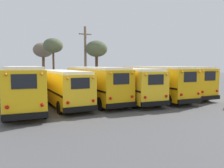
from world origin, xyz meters
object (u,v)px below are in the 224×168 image
bare_tree_2 (53,46)px  school_bus_2 (95,83)px  school_bus_4 (154,81)px  school_bus_0 (24,86)px  school_bus_3 (129,83)px  school_bus_5 (173,80)px  utility_pole (85,58)px  bare_tree_0 (97,50)px  school_bus_1 (62,86)px  bare_tree_1 (43,51)px

bare_tree_2 → school_bus_2: bearing=-78.4°
school_bus_2 → school_bus_4: 6.24m
school_bus_0 → school_bus_3: size_ratio=1.01×
school_bus_5 → school_bus_3: bearing=-168.7°
school_bus_0 → utility_pole: size_ratio=1.10×
bare_tree_0 → bare_tree_2: size_ratio=0.99×
school_bus_0 → utility_pole: 14.82m
school_bus_1 → utility_pole: size_ratio=1.15×
bare_tree_2 → school_bus_4: bearing=-52.9°
bare_tree_0 → school_bus_2: bearing=-111.2°
school_bus_2 → school_bus_4: (6.20, -0.72, 0.03)m
bare_tree_2 → bare_tree_1: bearing=99.1°
utility_pole → bare_tree_2: utility_pole is taller
school_bus_2 → bare_tree_1: (-2.84, 14.84, 3.80)m
school_bus_3 → bare_tree_0: (0.68, 10.88, 3.91)m
school_bus_4 → bare_tree_2: (-8.30, 10.97, 4.12)m
school_bus_1 → school_bus_3: (6.20, -0.77, 0.09)m
school_bus_0 → school_bus_3: school_bus_0 is taller
school_bus_1 → bare_tree_1: size_ratio=1.48×
school_bus_2 → school_bus_3: 3.29m
school_bus_2 → school_bus_1: bearing=-173.7°
school_bus_3 → bare_tree_2: bearing=114.6°
school_bus_5 → bare_tree_1: 19.45m
school_bus_1 → school_bus_2: size_ratio=0.95×
school_bus_0 → school_bus_2: school_bus_0 is taller
school_bus_4 → bare_tree_2: bearing=127.1°
school_bus_0 → school_bus_2: bearing=12.8°
bare_tree_1 → school_bus_4: bearing=-59.9°
school_bus_1 → school_bus_5: size_ratio=0.96×
school_bus_3 → bare_tree_0: size_ratio=1.39×
school_bus_5 → school_bus_0: bearing=-174.4°
school_bus_3 → bare_tree_0: bare_tree_0 is taller
school_bus_0 → school_bus_5: size_ratio=0.92×
school_bus_4 → bare_tree_1: 18.39m
school_bus_0 → school_bus_1: 3.29m
school_bus_5 → school_bus_2: bearing=-179.3°
school_bus_1 → school_bus_5: (12.40, 0.46, 0.16)m
school_bus_1 → bare_tree_1: bearing=89.0°
utility_pole → school_bus_4: bearing=-70.9°
school_bus_1 → bare_tree_0: 12.86m
utility_pole → bare_tree_1: (-5.18, 4.43, 1.06)m
school_bus_3 → school_bus_5: school_bus_5 is taller
school_bus_0 → school_bus_1: school_bus_0 is taller
utility_pole → bare_tree_1: size_ratio=1.29×
school_bus_4 → school_bus_5: school_bus_4 is taller
school_bus_0 → school_bus_3: bearing=1.8°
school_bus_5 → bare_tree_1: (-12.14, 14.72, 3.80)m
bare_tree_2 → school_bus_5: bearing=-41.6°
school_bus_1 → bare_tree_1: bare_tree_1 is taller
school_bus_0 → bare_tree_1: 17.01m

